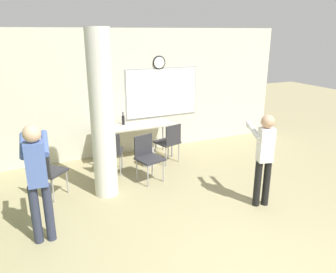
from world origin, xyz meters
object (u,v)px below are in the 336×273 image
chair_table_right (169,140)px  chair_table_front (148,155)px  folding_table (134,128)px  chair_table_left (111,150)px  person_watching_back (37,175)px  bottle_on_table (123,120)px  person_playing_side (264,153)px  chair_near_pillar (47,170)px

chair_table_right → chair_table_front: same height
folding_table → chair_table_left: (-0.68, -0.58, -0.21)m
chair_table_left → person_watching_back: person_watching_back is taller
bottle_on_table → chair_table_front: bearing=-87.7°
chair_table_right → person_playing_side: (0.60, -2.26, 0.39)m
chair_table_right → chair_table_front: bearing=-140.0°
bottle_on_table → person_watching_back: 3.14m
folding_table → person_watching_back: person_watching_back is taller
person_watching_back → chair_table_right: bearing=33.5°
person_playing_side → person_watching_back: bearing=172.1°
chair_near_pillar → person_playing_side: size_ratio=0.57×
person_playing_side → chair_table_left: bearing=130.4°
chair_table_left → person_playing_side: 2.93m
chair_near_pillar → person_watching_back: 1.32m
chair_table_right → chair_near_pillar: (-2.53, -0.57, 0.00)m
chair_near_pillar → person_playing_side: bearing=-28.3°
chair_table_front → person_playing_side: bearing=-50.8°
chair_table_left → chair_table_front: (0.55, -0.58, 0.00)m
bottle_on_table → chair_near_pillar: (-1.74, -1.26, -0.37)m
bottle_on_table → chair_table_front: bottle_on_table is taller
folding_table → bottle_on_table: bottle_on_table is taller
chair_near_pillar → person_watching_back: bearing=-98.6°
chair_table_left → chair_table_front: bearing=-46.3°
folding_table → bottle_on_table: (-0.18, 0.15, 0.17)m
bottle_on_table → person_watching_back: bearing=-127.7°
person_watching_back → chair_table_left: bearing=50.9°
chair_table_right → bottle_on_table: bearing=139.1°
chair_table_front → person_watching_back: 2.34m
chair_table_right → chair_table_left: bearing=-178.0°
chair_table_left → bottle_on_table: bearing=55.7°
chair_table_right → person_watching_back: (-2.71, -1.80, 0.46)m
folding_table → person_watching_back: 3.15m
chair_table_left → chair_table_right: bearing=2.0°
bottle_on_table → chair_near_pillar: bearing=-144.1°
chair_table_right → chair_table_front: 0.97m
folding_table → chair_table_right: (0.61, -0.53, -0.21)m
bottle_on_table → person_watching_back: size_ratio=0.17×
folding_table → person_watching_back: bearing=-132.0°
bottle_on_table → chair_table_left: (-0.50, -0.73, -0.37)m
chair_table_left → person_watching_back: 2.31m
chair_near_pillar → person_playing_side: (3.13, -1.68, 0.39)m
chair_table_right → chair_near_pillar: size_ratio=1.00×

